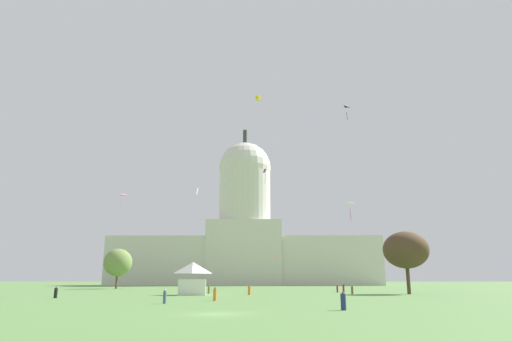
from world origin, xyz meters
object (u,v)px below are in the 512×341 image
at_px(capitol_building, 244,237).
at_px(person_maroon_deep_crowd, 343,288).
at_px(person_maroon_front_left, 337,289).
at_px(person_navy_mid_center, 343,302).
at_px(tree_west_far, 118,262).
at_px(kite_violet_mid, 265,172).
at_px(kite_turquoise_mid, 229,185).
at_px(event_tent, 193,278).
at_px(kite_pink_low, 121,198).
at_px(person_denim_edge_east, 165,297).
at_px(kite_white_mid, 197,191).
at_px(person_black_front_center, 56,293).
at_px(person_orange_near_tree_west, 215,295).
at_px(person_olive_edge_west, 209,289).
at_px(kite_yellow_high, 258,98).
at_px(kite_black_mid, 345,110).
at_px(person_olive_near_tree_east, 352,290).
at_px(person_orange_lawn_far_left, 249,290).
at_px(tree_east_near, 406,250).
at_px(kite_lime_low, 352,206).

bearing_deg(capitol_building, person_maroon_deep_crowd, -76.65).
relative_size(person_maroon_front_left, person_navy_mid_center, 1.00).
relative_size(tree_west_far, kite_violet_mid, 2.81).
height_order(kite_violet_mid, kite_turquoise_mid, kite_violet_mid).
bearing_deg(event_tent, kite_violet_mid, 63.21).
bearing_deg(kite_pink_low, kite_turquoise_mid, -157.77).
bearing_deg(person_denim_edge_east, person_maroon_front_left, 139.51).
bearing_deg(kite_white_mid, person_black_front_center, 49.99).
xyz_separation_m(event_tent, person_orange_near_tree_west, (5.84, -19.86, -1.97)).
bearing_deg(person_denim_edge_east, tree_west_far, -166.93).
distance_m(person_olive_edge_west, kite_yellow_high, 41.04).
xyz_separation_m(person_orange_near_tree_west, person_maroon_front_left, (21.11, 34.85, -0.01)).
distance_m(capitol_building, kite_black_mid, 113.51).
bearing_deg(kite_white_mid, kite_yellow_high, 120.06).
height_order(person_orange_near_tree_west, kite_white_mid, kite_white_mid).
xyz_separation_m(kite_violet_mid, kite_pink_low, (-22.20, -44.86, -14.78)).
bearing_deg(person_orange_near_tree_west, kite_turquoise_mid, -82.25).
bearing_deg(person_olive_near_tree_east, person_orange_lawn_far_left, -175.39).
relative_size(person_navy_mid_center, kite_turquoise_mid, 1.37).
xyz_separation_m(capitol_building, tree_east_near, (33.34, -107.29, -12.09)).
distance_m(event_tent, kite_pink_low, 18.90).
bearing_deg(person_orange_near_tree_west, person_olive_edge_west, -76.43).
bearing_deg(kite_turquoise_mid, person_olive_edge_west, -138.92).
height_order(person_maroon_front_left, kite_yellow_high, kite_yellow_high).
bearing_deg(kite_black_mid, tree_east_near, 158.41).
relative_size(person_maroon_front_left, kite_turquoise_mid, 1.36).
height_order(person_olive_near_tree_east, kite_black_mid, kite_black_mid).
bearing_deg(kite_violet_mid, person_orange_lawn_far_left, -0.67).
height_order(kite_white_mid, kite_lime_low, kite_white_mid).
bearing_deg(person_olive_near_tree_east, person_olive_edge_west, 164.69).
distance_m(person_orange_near_tree_west, kite_lime_low, 28.34).
relative_size(person_olive_near_tree_east, kite_pink_low, 0.73).
bearing_deg(person_black_front_center, person_olive_edge_west, -85.31).
xyz_separation_m(kite_violet_mid, kite_yellow_high, (-1.58, -21.77, 11.24)).
height_order(tree_west_far, person_navy_mid_center, tree_west_far).
bearing_deg(kite_yellow_high, person_olive_near_tree_east, 27.73).
bearing_deg(person_orange_lawn_far_left, kite_white_mid, 97.08).
distance_m(kite_violet_mid, kite_lime_low, 44.30).
height_order(tree_east_near, person_orange_near_tree_west, tree_east_near).
bearing_deg(person_navy_mid_center, kite_pink_low, -61.91).
distance_m(person_navy_mid_center, kite_violet_mid, 76.20).
xyz_separation_m(capitol_building, kite_turquoise_mid, (-0.72, -82.63, 5.31)).
height_order(person_orange_near_tree_west, kite_lime_low, kite_lime_low).
relative_size(person_black_front_center, person_navy_mid_center, 1.00).
relative_size(person_orange_lawn_far_left, person_orange_near_tree_west, 1.03).
bearing_deg(kite_white_mid, person_maroon_deep_crowd, 142.20).
height_order(tree_east_near, kite_violet_mid, kite_violet_mid).
relative_size(capitol_building, person_olive_edge_west, 68.57).
relative_size(person_denim_edge_east, kite_white_mid, 1.06).
relative_size(person_maroon_deep_crowd, kite_white_mid, 1.19).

